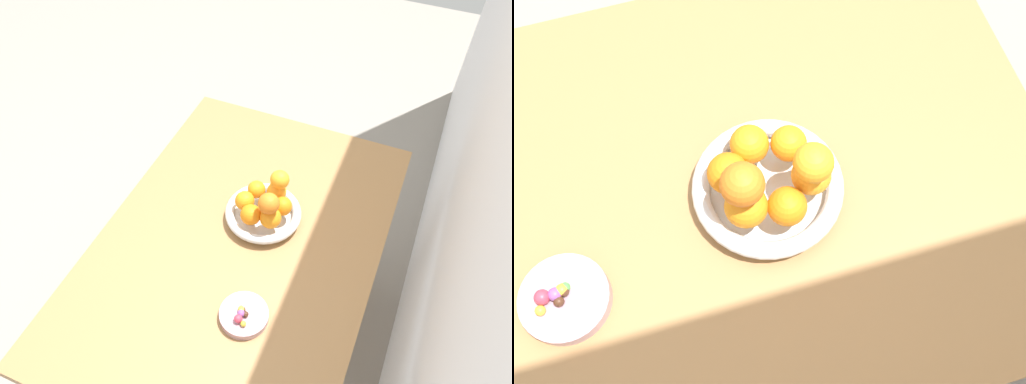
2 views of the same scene
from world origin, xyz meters
The scene contains 20 objects.
ground_plane centered at (0.00, 0.00, 0.00)m, with size 6.00×6.00×0.00m, color gray.
dining_table centered at (0.00, 0.00, 0.65)m, with size 1.10×0.76×0.74m.
fruit_bowl centered at (-0.11, 0.03, 0.76)m, with size 0.22×0.22×0.04m.
candy_dish centered at (0.20, 0.10, 0.75)m, with size 0.12×0.12×0.02m, color #B28C99.
orange_0 centered at (-0.16, 0.05, 0.81)m, with size 0.06×0.06×0.06m, color orange.
orange_1 centered at (-0.15, -0.01, 0.81)m, with size 0.05×0.05×0.05m, color orange.
orange_2 centered at (-0.10, -0.02, 0.81)m, with size 0.06×0.06×0.06m, color orange.
orange_3 centered at (-0.05, 0.01, 0.81)m, with size 0.06×0.06×0.06m, color orange.
orange_4 centered at (-0.06, 0.07, 0.81)m, with size 0.06×0.06×0.06m, color orange.
orange_5 centered at (-0.12, 0.08, 0.81)m, with size 0.06×0.06×0.06m, color orange.
orange_6 centered at (-0.06, 0.06, 0.87)m, with size 0.06×0.06×0.06m, color orange.
orange_7 centered at (-0.16, 0.06, 0.86)m, with size 0.05×0.05×0.05m, color orange.
candy_ball_0 centered at (0.20, 0.10, 0.77)m, with size 0.02×0.02×0.02m, color gold.
candy_ball_1 centered at (0.23, 0.12, 0.77)m, with size 0.01×0.01×0.01m, color gold.
candy_ball_2 centered at (0.20, 0.09, 0.77)m, with size 0.01×0.01×0.01m, color #4C9947.
candy_ball_3 centered at (0.21, 0.11, 0.77)m, with size 0.01×0.01×0.01m, color #472819.
candy_ball_4 centered at (0.23, 0.10, 0.77)m, with size 0.02×0.02×0.02m, color #C6384C.
candy_ball_5 centered at (0.20, 0.10, 0.77)m, with size 0.02×0.02×0.02m, color gold.
candy_ball_6 centered at (0.20, 0.10, 0.77)m, with size 0.01×0.01×0.01m, color #472819.
candy_ball_7 centered at (0.21, 0.10, 0.77)m, with size 0.02×0.02×0.02m, color #8C4C99.
Camera 1 is at (0.73, 0.36, 1.89)m, focal length 35.00 mm.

